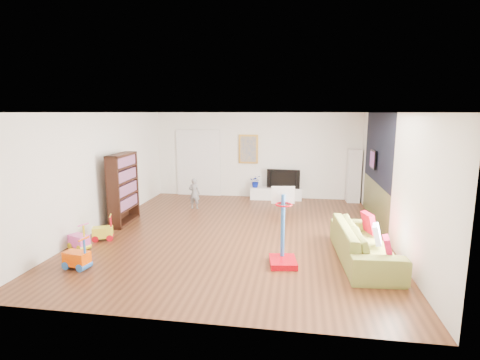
% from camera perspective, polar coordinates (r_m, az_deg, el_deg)
% --- Properties ---
extents(floor, '(6.50, 7.50, 0.00)m').
position_cam_1_polar(floor, '(8.61, -0.42, -8.03)').
color(floor, brown).
rests_on(floor, ground).
extents(ceiling, '(6.50, 7.50, 0.00)m').
position_cam_1_polar(ceiling, '(8.17, -0.44, 10.25)').
color(ceiling, white).
rests_on(ceiling, ground).
extents(wall_back, '(6.50, 0.00, 2.70)m').
position_cam_1_polar(wall_back, '(11.97, 2.50, 3.77)').
color(wall_back, white).
rests_on(wall_back, ground).
extents(wall_front, '(6.50, 0.00, 2.70)m').
position_cam_1_polar(wall_front, '(4.71, -7.91, -6.52)').
color(wall_front, white).
rests_on(wall_front, ground).
extents(wall_left, '(0.00, 7.50, 2.70)m').
position_cam_1_polar(wall_left, '(9.37, -20.44, 1.32)').
color(wall_left, silver).
rests_on(wall_left, ground).
extents(wall_right, '(0.00, 7.50, 2.70)m').
position_cam_1_polar(wall_right, '(8.40, 22.01, 0.25)').
color(wall_right, white).
rests_on(wall_right, ground).
extents(navy_accent, '(0.01, 3.20, 1.70)m').
position_cam_1_polar(navy_accent, '(9.69, 20.30, 4.59)').
color(navy_accent, black).
rests_on(navy_accent, wall_right).
extents(olive_wainscot, '(0.01, 3.20, 1.00)m').
position_cam_1_polar(olive_wainscot, '(9.90, 19.81, -3.20)').
color(olive_wainscot, brown).
rests_on(olive_wainscot, wall_right).
extents(doorway, '(1.45, 0.06, 2.10)m').
position_cam_1_polar(doorway, '(12.32, -6.35, 2.50)').
color(doorway, white).
rests_on(doorway, ground).
extents(painting_back, '(0.62, 0.06, 0.92)m').
position_cam_1_polar(painting_back, '(11.94, 1.29, 4.73)').
color(painting_back, gold).
rests_on(painting_back, wall_back).
extents(artwork_right, '(0.04, 0.56, 0.46)m').
position_cam_1_polar(artwork_right, '(9.91, 19.60, 2.99)').
color(artwork_right, '#7F3F8C').
rests_on(artwork_right, wall_right).
extents(media_console, '(1.61, 0.46, 0.37)m').
position_cam_1_polar(media_console, '(11.83, 5.48, -2.06)').
color(media_console, white).
rests_on(media_console, ground).
extents(tall_cabinet, '(0.39, 0.39, 1.62)m').
position_cam_1_polar(tall_cabinet, '(11.84, 16.94, 0.62)').
color(tall_cabinet, white).
rests_on(tall_cabinet, ground).
extents(bookshelf, '(0.35, 1.19, 1.72)m').
position_cam_1_polar(bookshelf, '(9.58, -17.37, -1.28)').
color(bookshelf, black).
rests_on(bookshelf, ground).
extents(sofa, '(1.05, 2.35, 0.67)m').
position_cam_1_polar(sofa, '(7.33, 18.44, -9.14)').
color(sofa, olive).
rests_on(sofa, ground).
extents(basketball_hoop, '(0.56, 0.65, 1.41)m').
position_cam_1_polar(basketball_hoop, '(6.71, 6.67, -7.15)').
color(basketball_hoop, '#B6010E').
rests_on(basketball_hoop, ground).
extents(ride_on_yellow, '(0.47, 0.39, 0.54)m').
position_cam_1_polar(ride_on_yellow, '(8.56, -20.23, -6.87)').
color(ride_on_yellow, yellow).
rests_on(ride_on_yellow, ground).
extents(ride_on_orange, '(0.47, 0.34, 0.57)m').
position_cam_1_polar(ride_on_orange, '(7.23, -23.67, -10.15)').
color(ride_on_orange, '#F65101').
rests_on(ride_on_orange, ground).
extents(ride_on_pink, '(0.47, 0.39, 0.54)m').
position_cam_1_polar(ride_on_pink, '(8.21, -23.37, -7.84)').
color(ride_on_pink, '#D946A2').
rests_on(ride_on_pink, ground).
extents(child, '(0.33, 0.23, 0.88)m').
position_cam_1_polar(child, '(10.67, -6.98, -2.05)').
color(child, gray).
rests_on(child, ground).
extents(tv, '(1.03, 0.20, 0.59)m').
position_cam_1_polar(tv, '(11.78, 6.67, 0.26)').
color(tv, black).
rests_on(tv, media_console).
extents(vase_plant, '(0.37, 0.33, 0.39)m').
position_cam_1_polar(vase_plant, '(11.78, 2.41, -0.20)').
color(vase_plant, '#09198D').
rests_on(vase_plant, media_console).
extents(pillow_left, '(0.13, 0.35, 0.34)m').
position_cam_1_polar(pillow_left, '(6.67, 21.61, -9.50)').
color(pillow_left, '#D31546').
rests_on(pillow_left, sofa).
extents(pillow_center, '(0.17, 0.36, 0.35)m').
position_cam_1_polar(pillow_center, '(7.28, 20.16, -7.75)').
color(pillow_center, white).
rests_on(pillow_center, sofa).
extents(pillow_right, '(0.21, 0.42, 0.41)m').
position_cam_1_polar(pillow_right, '(7.95, 19.03, -6.18)').
color(pillow_right, '#A80520').
rests_on(pillow_right, sofa).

